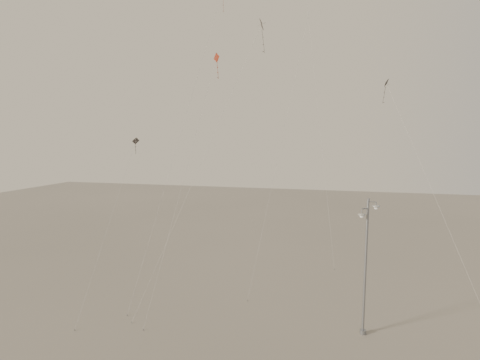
# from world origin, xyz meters

# --- Properties ---
(ground) EXTENTS (160.00, 160.00, 0.00)m
(ground) POSITION_xyz_m (0.00, 0.00, 0.00)
(ground) COLOR gray
(ground) RESTS_ON ground
(street_lamp) EXTENTS (1.46, 0.94, 9.78)m
(street_lamp) POSITION_xyz_m (6.86, 2.92, 5.21)
(street_lamp) COLOR gray
(street_lamp) RESTS_ON ground
(kite_0) EXTENTS (3.86, 15.86, 30.45)m
(kite_0) POSITION_xyz_m (-8.24, 13.98, 24.44)
(kite_0) COLOR maroon
(kite_0) RESTS_ON ground
(kite_1) EXTENTS (9.14, 5.40, 22.90)m
(kite_1) POSITION_xyz_m (-2.73, 4.25, 18.15)
(kite_1) COLOR #302A28
(kite_1) RESTS_ON ground
(kite_2) EXTENTS (5.18, 16.50, 35.07)m
(kite_2) POSITION_xyz_m (1.56, 19.45, 28.56)
(kite_2) COLOR #A83C1C
(kite_2) RESTS_ON ground
(kite_3) EXTENTS (4.01, 6.64, 20.72)m
(kite_3) POSITION_xyz_m (-5.72, 4.44, 15.71)
(kite_3) COLOR maroon
(kite_3) RESTS_ON ground
(kite_4) EXTENTS (6.86, 9.42, 18.91)m
(kite_4) POSITION_xyz_m (9.96, 8.78, 14.61)
(kite_4) COLOR #302A28
(kite_4) RESTS_ON ground
(kite_5) EXTENTS (4.35, 3.55, 32.93)m
(kite_5) POSITION_xyz_m (1.55, 18.51, 25.31)
(kite_5) COLOR #A83C1C
(kite_5) RESTS_ON ground
(kite_6) EXTENTS (1.82, 6.94, 13.96)m
(kite_6) POSITION_xyz_m (-12.24, 3.28, 10.22)
(kite_6) COLOR #302A28
(kite_6) RESTS_ON ground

